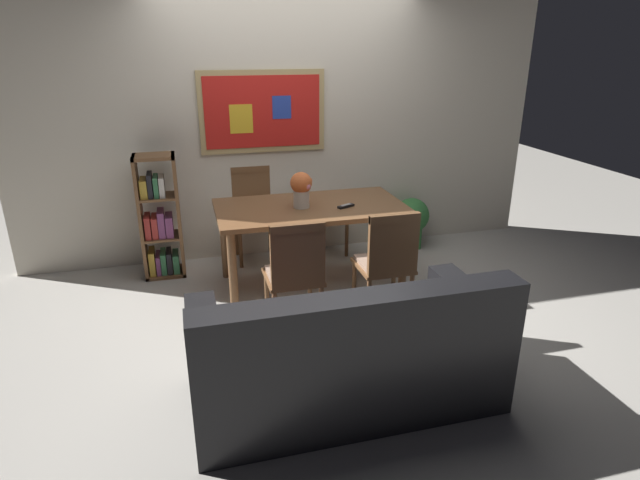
# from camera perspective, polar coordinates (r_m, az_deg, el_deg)

# --- Properties ---
(ground_plane) EXTENTS (12.00, 12.00, 0.00)m
(ground_plane) POSITION_cam_1_polar(r_m,az_deg,el_deg) (4.37, 0.30, -7.11)
(ground_plane) COLOR #B7B2A8
(wall_back_with_painting) EXTENTS (5.20, 0.14, 2.60)m
(wall_back_with_painting) POSITION_cam_1_polar(r_m,az_deg,el_deg) (5.22, -3.69, 12.55)
(wall_back_with_painting) COLOR beige
(wall_back_with_painting) RESTS_ON ground_plane
(dining_table) EXTENTS (1.60, 0.88, 0.74)m
(dining_table) POSITION_cam_1_polar(r_m,az_deg,el_deg) (4.50, -1.01, 2.63)
(dining_table) COLOR brown
(dining_table) RESTS_ON ground_plane
(dining_chair_near_right) EXTENTS (0.40, 0.41, 0.91)m
(dining_chair_near_right) POSITION_cam_1_polar(r_m,az_deg,el_deg) (3.94, 7.35, -1.93)
(dining_chair_near_right) COLOR brown
(dining_chair_near_right) RESTS_ON ground_plane
(dining_chair_near_left) EXTENTS (0.40, 0.41, 0.91)m
(dining_chair_near_left) POSITION_cam_1_polar(r_m,az_deg,el_deg) (3.72, -2.73, -3.18)
(dining_chair_near_left) COLOR brown
(dining_chair_near_left) RESTS_ON ground_plane
(dining_chair_far_right) EXTENTS (0.40, 0.41, 0.91)m
(dining_chair_far_right) POSITION_cam_1_polar(r_m,az_deg,el_deg) (5.35, 0.43, 4.40)
(dining_chair_far_right) COLOR brown
(dining_chair_far_right) RESTS_ON ground_plane
(dining_chair_far_left) EXTENTS (0.40, 0.41, 0.91)m
(dining_chair_far_left) POSITION_cam_1_polar(r_m,az_deg,el_deg) (5.20, -7.31, 3.74)
(dining_chair_far_left) COLOR brown
(dining_chair_far_left) RESTS_ON ground_plane
(leather_couch) EXTENTS (1.80, 0.84, 0.84)m
(leather_couch) POSITION_cam_1_polar(r_m,az_deg,el_deg) (3.16, 2.93, -12.66)
(leather_couch) COLOR black
(leather_couch) RESTS_ON ground_plane
(bookshelf) EXTENTS (0.36, 0.28, 1.13)m
(bookshelf) POSITION_cam_1_polar(r_m,az_deg,el_deg) (4.96, -17.07, 1.83)
(bookshelf) COLOR brown
(bookshelf) RESTS_ON ground_plane
(potted_ivy) EXTENTS (0.36, 0.36, 0.57)m
(potted_ivy) POSITION_cam_1_polar(r_m,az_deg,el_deg) (5.60, 9.94, 2.20)
(potted_ivy) COLOR brown
(potted_ivy) RESTS_ON ground_plane
(flower_vase) EXTENTS (0.19, 0.19, 0.30)m
(flower_vase) POSITION_cam_1_polar(r_m,az_deg,el_deg) (4.38, -2.05, 5.75)
(flower_vase) COLOR beige
(flower_vase) RESTS_ON dining_table
(tv_remote) EXTENTS (0.16, 0.10, 0.02)m
(tv_remote) POSITION_cam_1_polar(r_m,az_deg,el_deg) (4.43, 2.84, 3.72)
(tv_remote) COLOR black
(tv_remote) RESTS_ON dining_table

